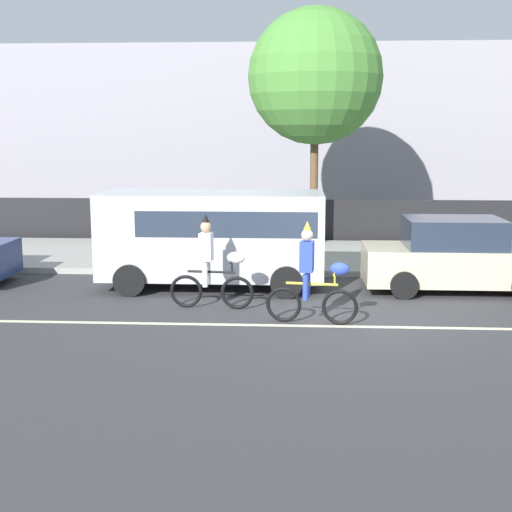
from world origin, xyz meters
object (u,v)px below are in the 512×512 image
object	(u,v)px
parade_cyclist_cobalt	(313,279)
parked_car_beige	(456,257)
parade_cyclist_zebra	(212,267)
parked_van_silver	(216,232)

from	to	relation	value
parade_cyclist_cobalt	parked_car_beige	xyz separation A→B (m)	(3.24, 2.94, -0.06)
parade_cyclist_zebra	parked_car_beige	world-z (taller)	parade_cyclist_zebra
parked_van_silver	parked_car_beige	size ratio (longest dim) A/B	1.22
parade_cyclist_cobalt	parked_van_silver	world-z (taller)	parked_van_silver
parade_cyclist_zebra	parked_car_beige	size ratio (longest dim) A/B	0.47
parade_cyclist_cobalt	parked_car_beige	size ratio (longest dim) A/B	0.47
parade_cyclist_zebra	parked_van_silver	distance (m)	2.02
parade_cyclist_zebra	parked_car_beige	xyz separation A→B (m)	(5.23, 1.90, -0.06)
parade_cyclist_zebra	parade_cyclist_cobalt	xyz separation A→B (m)	(2.00, -1.04, 0.00)
parked_van_silver	parked_car_beige	bearing A→B (deg)	-0.70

